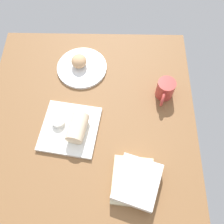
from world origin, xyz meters
TOP-DOWN VIEW (x-y plane):
  - dining_table at (0.00, 0.00)cm, footprint 110.00×90.00cm
  - round_plate at (-32.83, -5.28)cm, footprint 23.29×23.29cm
  - scone_pastry at (-33.91, -6.33)cm, footprint 8.18×7.94cm
  - square_plate at (-1.33, -8.02)cm, footprint 26.11×26.11cm
  - sauce_cup at (-3.56, -12.68)cm, footprint 5.34×5.34cm
  - breakfast_wrap at (0.45, -4.29)cm, footprint 12.80×9.06cm
  - book_stack at (20.49, 18.35)cm, footprint 21.29×19.80cm
  - coffee_mug at (-18.91, 32.21)cm, footprint 12.32×7.78cm

SIDE VIEW (x-z plane):
  - dining_table at x=0.00cm, z-range 0.00..4.00cm
  - round_plate at x=-32.83cm, z-range 4.00..5.40cm
  - square_plate at x=-1.33cm, z-range 4.00..5.60cm
  - sauce_cup at x=-3.56cm, z-range 5.69..8.09cm
  - book_stack at x=20.49cm, z-range 3.97..10.25cm
  - scone_pastry at x=-33.91cm, z-range 5.40..11.22cm
  - coffee_mug at x=-18.91cm, z-range 4.10..13.01cm
  - breakfast_wrap at x=0.45cm, z-range 5.60..12.57cm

